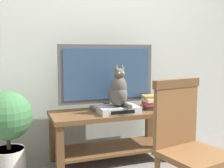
{
  "coord_description": "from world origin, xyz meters",
  "views": [
    {
      "loc": [
        -0.95,
        -2.18,
        1.15
      ],
      "look_at": [
        -0.01,
        0.41,
        0.81
      ],
      "focal_mm": 45.11,
      "sensor_mm": 36.0,
      "label": 1
    }
  ],
  "objects": [
    {
      "name": "tv",
      "position": [
        -0.01,
        0.56,
        0.88
      ],
      "size": [
        1.01,
        0.2,
        0.67
      ],
      "color": "#4C4C51",
      "rests_on": "tv_stand"
    },
    {
      "name": "cat",
      "position": [
        0.04,
        0.36,
        0.75
      ],
      "size": [
        0.18,
        0.31,
        0.42
      ],
      "color": "#514C47",
      "rests_on": "media_box"
    },
    {
      "name": "back_wall",
      "position": [
        0.0,
        0.91,
        1.4
      ],
      "size": [
        7.0,
        0.12,
        2.8
      ],
      "primitive_type": "cube",
      "color": "#B7BCB2",
      "rests_on": "ground"
    },
    {
      "name": "book_stack",
      "position": [
        0.45,
        0.4,
        0.6
      ],
      "size": [
        0.26,
        0.2,
        0.15
      ],
      "color": "#2D2D33",
      "rests_on": "tv_stand"
    },
    {
      "name": "media_box",
      "position": [
        0.04,
        0.38,
        0.56
      ],
      "size": [
        0.4,
        0.29,
        0.07
      ],
      "color": "#BCBCC1",
      "rests_on": "tv_stand"
    },
    {
      "name": "wooden_chair",
      "position": [
        0.16,
        -0.6,
        0.54
      ],
      "size": [
        0.48,
        0.48,
        0.94
      ],
      "color": "brown",
      "rests_on": "ground"
    },
    {
      "name": "potted_plant",
      "position": [
        -0.99,
        0.51,
        0.47
      ],
      "size": [
        0.45,
        0.45,
        0.77
      ],
      "color": "beige",
      "rests_on": "ground"
    },
    {
      "name": "tv_stand",
      "position": [
        -0.01,
        0.46,
        0.36
      ],
      "size": [
        1.21,
        0.52,
        0.52
      ],
      "color": "brown",
      "rests_on": "ground"
    }
  ]
}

